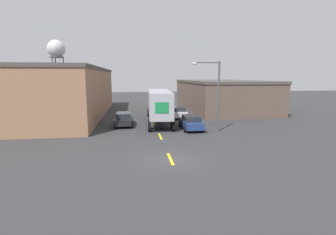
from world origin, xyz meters
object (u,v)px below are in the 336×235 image
object	(u,v)px
parked_car_right_far	(178,112)
water_tower	(56,50)
street_lamp	(215,90)
parked_car_left_far	(124,119)
parked_car_right_mid	(191,122)
semi_truck	(159,103)

from	to	relation	value
parked_car_right_far	water_tower	size ratio (longest dim) A/B	0.31
street_lamp	water_tower	bearing A→B (deg)	119.96
parked_car_left_far	parked_car_right_far	xyz separation A→B (m)	(7.34, 5.02, 0.00)
parked_car_right_mid	semi_truck	bearing A→B (deg)	122.35
semi_truck	parked_car_right_mid	world-z (taller)	semi_truck
parked_car_right_far	semi_truck	bearing A→B (deg)	-131.43
parked_car_right_mid	street_lamp	xyz separation A→B (m)	(2.13, -1.40, 3.49)
parked_car_left_far	parked_car_right_far	distance (m)	8.90
parked_car_left_far	street_lamp	world-z (taller)	street_lamp
parked_car_right_far	water_tower	world-z (taller)	water_tower
semi_truck	parked_car_left_far	size ratio (longest dim) A/B	2.77
parked_car_right_far	water_tower	distance (m)	49.34
semi_truck	parked_car_left_far	xyz separation A→B (m)	(-4.29, -1.57, -1.60)
parked_car_left_far	street_lamp	distance (m)	11.11
street_lamp	semi_truck	bearing A→B (deg)	129.77
parked_car_left_far	street_lamp	xyz separation A→B (m)	(9.47, -4.65, 3.49)
parked_car_right_far	street_lamp	size ratio (longest dim) A/B	0.66
parked_car_right_mid	street_lamp	bearing A→B (deg)	-33.43
semi_truck	street_lamp	size ratio (longest dim) A/B	1.83
water_tower	street_lamp	xyz separation A→B (m)	(28.57, -49.57, -8.50)
parked_car_right_mid	parked_car_left_far	bearing A→B (deg)	156.15
parked_car_right_far	parked_car_left_far	bearing A→B (deg)	-145.62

